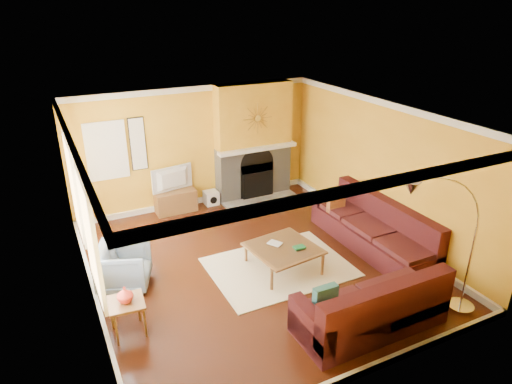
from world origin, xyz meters
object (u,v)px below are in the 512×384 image
coffee_table (283,258)px  armchair (124,266)px  sectional_sofa (338,249)px  media_console (176,201)px  arc_lamp (442,251)px  side_table (128,317)px

coffee_table → armchair: size_ratio=1.34×
sectional_sofa → media_console: size_ratio=4.13×
arc_lamp → coffee_table: bearing=119.8°
armchair → side_table: bearing=-167.9°
armchair → media_console: bearing=-12.1°
sectional_sofa → armchair: size_ratio=4.54×
coffee_table → side_table: side_table is taller
coffee_table → side_table: size_ratio=2.05×
coffee_table → armchair: (-2.60, 0.70, 0.15)m
side_table → sectional_sofa: bearing=-0.0°
sectional_sofa → side_table: (-3.60, 0.00, -0.18)m
coffee_table → media_console: bearing=107.9°
arc_lamp → armchair: bearing=143.1°
sectional_sofa → coffee_table: sectional_sofa is taller
media_console → side_table: size_ratio=1.68×
coffee_table → armchair: armchair is taller
media_console → arc_lamp: arc_lamp is taller
sectional_sofa → side_table: bearing=180.0°
sectional_sofa → side_table: sectional_sofa is taller
sectional_sofa → side_table: size_ratio=6.92×
side_table → arc_lamp: bearing=-22.7°
sectional_sofa → coffee_table: 0.97m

